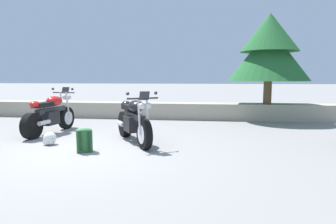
{
  "coord_description": "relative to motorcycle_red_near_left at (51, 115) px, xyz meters",
  "views": [
    {
      "loc": [
        2.48,
        -5.51,
        1.45
      ],
      "look_at": [
        1.6,
        1.2,
        0.65
      ],
      "focal_mm": 31.4,
      "sensor_mm": 36.0,
      "label": 1
    }
  ],
  "objects": [
    {
      "name": "motorcycle_red_near_left",
      "position": [
        0.0,
        0.0,
        0.0
      ],
      "size": [
        0.67,
        2.07,
        1.18
      ],
      "color": "black",
      "rests_on": "ground"
    },
    {
      "name": "pine_tree_far_left",
      "position": [
        6.04,
        3.19,
        1.91
      ],
      "size": [
        2.65,
        2.65,
        3.01
      ],
      "color": "brown",
      "rests_on": "stone_wall"
    },
    {
      "name": "motorcycle_black_centre",
      "position": [
        2.4,
        -0.78,
        0.0
      ],
      "size": [
        1.24,
        1.84,
        1.18
      ],
      "color": "black",
      "rests_on": "ground"
    },
    {
      "name": "rider_helmet",
      "position": [
        0.64,
        -1.24,
        -0.35
      ],
      "size": [
        0.28,
        0.28,
        0.28
      ],
      "color": "silver",
      "rests_on": "ground"
    },
    {
      "name": "ground_plane",
      "position": [
        1.52,
        -1.58,
        -0.49
      ],
      "size": [
        120.0,
        120.0,
        0.0
      ],
      "primitive_type": "plane",
      "color": "gray"
    },
    {
      "name": "stone_wall",
      "position": [
        1.52,
        3.22,
        -0.21
      ],
      "size": [
        36.0,
        0.8,
        0.55
      ],
      "primitive_type": "cube",
      "color": "#A89E89",
      "rests_on": "ground"
    },
    {
      "name": "rider_backpack",
      "position": [
        1.65,
        -1.72,
        -0.24
      ],
      "size": [
        0.35,
        0.33,
        0.47
      ],
      "color": "#2D6B38",
      "rests_on": "ground"
    }
  ]
}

